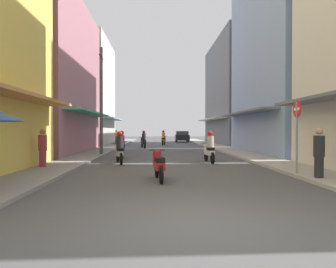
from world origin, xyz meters
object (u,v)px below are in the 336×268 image
object	(u,v)px
parked_car	(182,136)
street_sign_no_entry	(297,127)
pedestrian_crossing	(43,149)
motorbike_orange	(164,139)
motorbike_black	(143,140)
motorbike_white	(209,148)
pedestrian_foreground	(116,138)
motorbike_red	(159,165)
utility_pole	(101,100)
pedestrian_far	(319,154)
motorbike_blue	(122,146)
motorbike_silver	(119,149)

from	to	relation	value
parked_car	street_sign_no_entry	bearing A→B (deg)	-87.30
pedestrian_crossing	street_sign_no_entry	distance (m)	9.84
motorbike_orange	motorbike_black	bearing A→B (deg)	-110.67
motorbike_white	parked_car	world-z (taller)	motorbike_white
pedestrian_crossing	pedestrian_foreground	bearing A→B (deg)	88.16
motorbike_red	utility_pole	xyz separation A→B (m)	(-3.53, 9.51, 2.97)
utility_pole	pedestrian_crossing	bearing A→B (deg)	-100.30
motorbike_white	pedestrian_foreground	world-z (taller)	pedestrian_foreground
motorbike_red	pedestrian_crossing	bearing A→B (deg)	148.88
pedestrian_foreground	pedestrian_crossing	xyz separation A→B (m)	(-0.60, -18.67, 0.04)
motorbike_orange	pedestrian_crossing	distance (m)	20.16
motorbike_red	pedestrian_crossing	xyz separation A→B (m)	(-4.74, 2.86, 0.33)
motorbike_white	pedestrian_crossing	size ratio (longest dim) A/B	1.09
motorbike_black	motorbike_red	distance (m)	17.24
motorbike_white	motorbike_red	world-z (taller)	motorbike_white
pedestrian_foreground	pedestrian_far	size ratio (longest dim) A/B	0.94
pedestrian_crossing	street_sign_no_entry	xyz separation A→B (m)	(9.51, -2.35, 0.88)
pedestrian_crossing	utility_pole	world-z (taller)	utility_pole
pedestrian_foreground	street_sign_no_entry	bearing A→B (deg)	-67.03
utility_pole	motorbike_blue	bearing A→B (deg)	-52.68
motorbike_red	pedestrian_foreground	distance (m)	21.92
motorbike_blue	parked_car	world-z (taller)	motorbike_blue
parked_car	pedestrian_far	xyz separation A→B (m)	(1.71, -30.97, 0.11)
parked_car	motorbike_white	bearing A→B (deg)	-91.79
motorbike_black	motorbike_orange	xyz separation A→B (m)	(1.91, 5.07, 0.00)
motorbike_black	motorbike_red	world-z (taller)	motorbike_black
motorbike_white	motorbike_silver	bearing A→B (deg)	-176.38
motorbike_red	motorbike_silver	bearing A→B (deg)	110.54
motorbike_white	pedestrian_foreground	bearing A→B (deg)	112.32
utility_pole	street_sign_no_entry	xyz separation A→B (m)	(8.30, -9.01, -1.76)
parked_car	utility_pole	size ratio (longest dim) A/B	0.61
motorbike_white	utility_pole	bearing A→B (deg)	144.74
motorbike_silver	pedestrian_far	world-z (taller)	pedestrian_far
motorbike_blue	utility_pole	world-z (taller)	utility_pole
motorbike_blue	utility_pole	xyz separation A→B (m)	(-1.50, 1.97, 2.77)
motorbike_orange	motorbike_silver	bearing A→B (deg)	-98.42
pedestrian_crossing	utility_pole	distance (m)	7.26
parked_car	motorbike_silver	bearing A→B (deg)	-101.48
motorbike_red	utility_pole	size ratio (longest dim) A/B	0.27
pedestrian_crossing	utility_pole	bearing A→B (deg)	79.70
utility_pole	pedestrian_foreground	bearing A→B (deg)	92.90
pedestrian_far	pedestrian_crossing	bearing A→B (deg)	161.63
street_sign_no_entry	motorbike_orange	bearing A→B (deg)	100.56
motorbike_black	motorbike_blue	bearing A→B (deg)	-94.93
motorbike_white	pedestrian_crossing	world-z (taller)	pedestrian_crossing
motorbike_black	pedestrian_crossing	distance (m)	14.77
motorbike_red	parked_car	size ratio (longest dim) A/B	0.44
motorbike_silver	pedestrian_crossing	bearing A→B (deg)	-144.39
motorbike_white	pedestrian_far	bearing A→B (deg)	-65.90
pedestrian_far	motorbike_silver	bearing A→B (deg)	142.41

